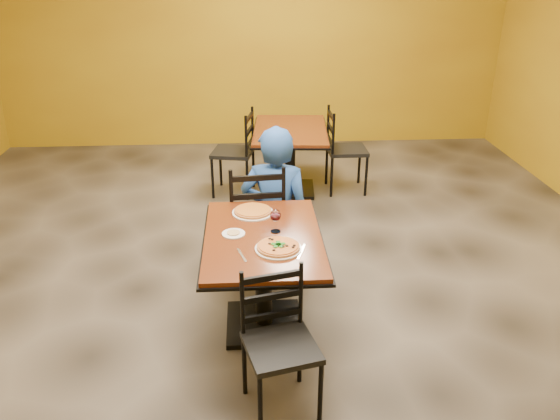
{
  "coord_description": "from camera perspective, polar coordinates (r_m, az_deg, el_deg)",
  "views": [
    {
      "loc": [
        -0.1,
        -3.94,
        2.5
      ],
      "look_at": [
        0.13,
        -0.3,
        0.85
      ],
      "focal_mm": 35.88,
      "sensor_mm": 36.0,
      "label": 1
    }
  ],
  "objects": [
    {
      "name": "dip",
      "position": [
        3.88,
        -4.77,
        -2.31
      ],
      "size": [
        0.09,
        0.09,
        0.01
      ],
      "primitive_type": "cylinder",
      "color": "tan",
      "rests_on": "side_plate"
    },
    {
      "name": "table_second",
      "position": [
        6.37,
        1.05,
        6.61
      ],
      "size": [
        0.93,
        1.3,
        0.75
      ],
      "rotation": [
        0.0,
        0.0,
        -0.08
      ],
      "color": "#5A280E",
      "rests_on": "floor"
    },
    {
      "name": "chair_main_near",
      "position": [
        3.33,
        0.13,
        -13.91
      ],
      "size": [
        0.48,
        0.48,
        0.88
      ],
      "primitive_type": null,
      "rotation": [
        0.0,
        0.0,
        0.24
      ],
      "color": "black",
      "rests_on": "floor"
    },
    {
      "name": "chair_second_left",
      "position": [
        6.38,
        -4.85,
        5.86
      ],
      "size": [
        0.51,
        0.51,
        0.97
      ],
      "primitive_type": null,
      "rotation": [
        0.0,
        0.0,
        -1.77
      ],
      "color": "black",
      "rests_on": "floor"
    },
    {
      "name": "knife",
      "position": [
        3.65,
        2.19,
        -4.26
      ],
      "size": [
        0.08,
        0.2,
        0.0
      ],
      "primitive_type": "cube",
      "rotation": [
        0.0,
        0.0,
        -0.31
      ],
      "color": "silver",
      "rests_on": "table_main"
    },
    {
      "name": "plate_main",
      "position": [
        3.68,
        -0.17,
        -3.97
      ],
      "size": [
        0.31,
        0.31,
        0.01
      ],
      "primitive_type": "cylinder",
      "color": "white",
      "rests_on": "table_main"
    },
    {
      "name": "chair_main_far",
      "position": [
        4.71,
        -2.51,
        -0.71
      ],
      "size": [
        0.49,
        0.49,
        1.01
      ],
      "primitive_type": null,
      "rotation": [
        0.0,
        0.0,
        3.22
      ],
      "color": "black",
      "rests_on": "floor"
    },
    {
      "name": "diner",
      "position": [
        4.81,
        -0.44,
        1.42
      ],
      "size": [
        0.69,
        0.53,
        1.25
      ],
      "primitive_type": "imported",
      "rotation": [
        0.0,
        0.0,
        2.92
      ],
      "color": "#1A4D90",
      "rests_on": "floor"
    },
    {
      "name": "floor",
      "position": [
        4.66,
        -1.85,
        -8.06
      ],
      "size": [
        7.0,
        8.0,
        0.01
      ],
      "primitive_type": "cube",
      "color": "black",
      "rests_on": "ground"
    },
    {
      "name": "plate_far",
      "position": [
        4.19,
        -2.8,
        -0.26
      ],
      "size": [
        0.31,
        0.31,
        0.01
      ],
      "primitive_type": "cylinder",
      "color": "white",
      "rests_on": "table_main"
    },
    {
      "name": "fork",
      "position": [
        3.61,
        -3.91,
        -4.62
      ],
      "size": [
        0.07,
        0.19,
        0.0
      ],
      "primitive_type": "cube",
      "rotation": [
        0.0,
        0.0,
        0.29
      ],
      "color": "silver",
      "rests_on": "table_main"
    },
    {
      "name": "pizza_main",
      "position": [
        3.67,
        -0.17,
        -3.75
      ],
      "size": [
        0.28,
        0.28,
        0.02
      ],
      "primitive_type": "cylinder",
      "color": "maroon",
      "rests_on": "plate_main"
    },
    {
      "name": "chair_second_right",
      "position": [
        6.48,
        6.84,
        6.05
      ],
      "size": [
        0.44,
        0.44,
        0.97
      ],
      "primitive_type": null,
      "rotation": [
        0.0,
        0.0,
        1.58
      ],
      "color": "black",
      "rests_on": "floor"
    },
    {
      "name": "wine_glass",
      "position": [
        3.87,
        -0.46,
        -1.01
      ],
      "size": [
        0.08,
        0.08,
        0.18
      ],
      "primitive_type": null,
      "color": "white",
      "rests_on": "table_main"
    },
    {
      "name": "table_main",
      "position": [
        3.95,
        -1.72,
        -5.13
      ],
      "size": [
        0.83,
        1.23,
        0.75
      ],
      "color": "#5A280E",
      "rests_on": "floor"
    },
    {
      "name": "side_plate",
      "position": [
        3.88,
        -4.76,
        -2.43
      ],
      "size": [
        0.16,
        0.16,
        0.01
      ],
      "primitive_type": "cylinder",
      "color": "white",
      "rests_on": "table_main"
    },
    {
      "name": "wall_back",
      "position": [
        8.0,
        -2.98,
        17.16
      ],
      "size": [
        7.0,
        0.01,
        3.0
      ],
      "primitive_type": "cube",
      "color": "#AD8A13",
      "rests_on": "ground"
    },
    {
      "name": "pizza_far",
      "position": [
        4.19,
        -2.8,
        -0.06
      ],
      "size": [
        0.28,
        0.28,
        0.02
      ],
      "primitive_type": "cylinder",
      "color": "gold",
      "rests_on": "plate_far"
    }
  ]
}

